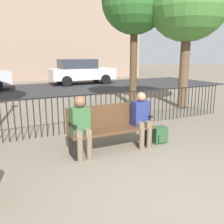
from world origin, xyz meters
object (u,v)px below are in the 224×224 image
Objects in this scene: backpack at (159,135)px; tree_0 at (135,1)px; park_bench at (110,126)px; seated_person_1 at (142,117)px; parked_car_0 at (81,71)px; seated_person_0 at (81,124)px.

tree_0 reaches higher than backpack.
park_bench is 0.69m from seated_person_1.
park_bench is at bearing -126.38° from tree_0.
parked_car_0 is (0.57, 7.63, -2.89)m from tree_0.
seated_person_0 is 0.28× the size of parked_car_0.
seated_person_1 is (1.33, -0.00, -0.02)m from seated_person_0.
park_bench is at bearing 11.10° from seated_person_0.
parked_car_0 is at bearing 76.94° from seated_person_1.
parked_car_0 reaches higher than seated_person_1.
tree_0 is (3.43, 3.88, 3.08)m from seated_person_0.
park_bench is at bearing 173.24° from backpack.
seated_person_0 is at bearing -131.47° from tree_0.
seated_person_1 is 3.20× the size of backpack.
seated_person_1 is 0.27× the size of parked_car_0.
seated_person_0 reaches higher than backpack.
seated_person_1 reaches higher than backpack.
seated_person_1 is 5.39m from tree_0.
seated_person_0 is 12.19m from parked_car_0.
seated_person_0 is (-0.67, -0.13, 0.16)m from park_bench.
tree_0 reaches higher than seated_person_0.
backpack is 0.09× the size of parked_car_0.
park_bench is 4.87× the size of backpack.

